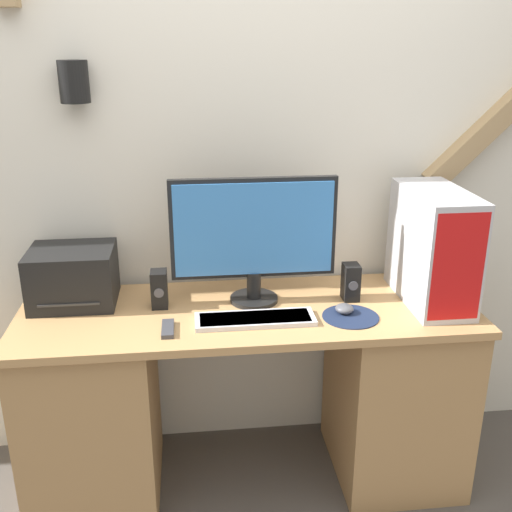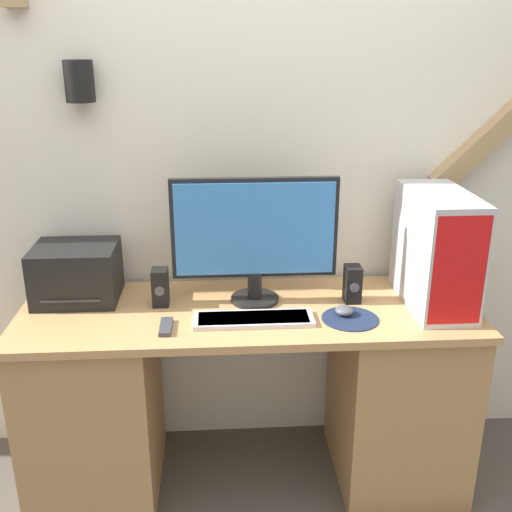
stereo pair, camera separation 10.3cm
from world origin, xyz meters
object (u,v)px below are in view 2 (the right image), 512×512
Objects in this scene: computer_tower at (437,250)px; printer at (77,273)px; speaker_right at (352,284)px; speaker_left at (160,287)px; remote_control at (166,327)px; keyboard at (254,319)px; mouse at (344,311)px; monitor at (255,234)px.

computer_tower is 1.39m from printer.
printer is 1.08m from speaker_right.
speaker_left is at bearing -13.39° from printer.
computer_tower is at bearing 8.63° from remote_control.
keyboard is 6.15× the size of mouse.
mouse is 0.22× the size of printer.
speaker_left reaches higher than keyboard.
monitor is at bearing -5.19° from printer.
speaker_right is at bearing 66.50° from mouse.
speaker_left is (-0.69, 0.14, 0.05)m from mouse.
printer is at bearing 174.42° from computer_tower.
remote_control is at bearing -80.84° from speaker_left.
speaker_right is 0.74m from remote_control.
monitor is 0.43m from speaker_right.
mouse is 0.49× the size of speaker_right.
mouse is 0.66m from remote_control.
speaker_right reaches higher than remote_control.
keyboard is (-0.02, -0.19, -0.26)m from monitor.
speaker_left is (0.33, -0.08, -0.04)m from printer.
monitor is 0.42m from speaker_left.
speaker_left is at bearing 176.94° from computer_tower.
monitor reaches higher than keyboard.
mouse is 0.15m from speaker_right.
printer is 2.19× the size of speaker_left.
speaker_left is at bearing 153.64° from keyboard.
mouse is (0.34, 0.03, 0.01)m from keyboard.
keyboard is at bearing -94.92° from monitor.
speaker_right is (0.74, -0.02, 0.00)m from speaker_left.
computer_tower is at bearing -7.54° from speaker_right.
keyboard is at bearing -170.55° from computer_tower.
computer_tower is 1.43× the size of printer.
mouse is 1.04m from printer.
computer_tower is (0.68, -0.07, -0.05)m from monitor.
keyboard is 0.39m from speaker_left.
speaker_left is (-0.36, -0.02, -0.20)m from monitor.
computer_tower reaches higher than printer.
mouse reaches higher than remote_control.
remote_control is (-0.71, -0.19, -0.06)m from speaker_right.
computer_tower is 3.50× the size of remote_control.
computer_tower reaches higher than speaker_left.
monitor is 0.32m from keyboard.
mouse is 0.49× the size of speaker_left.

